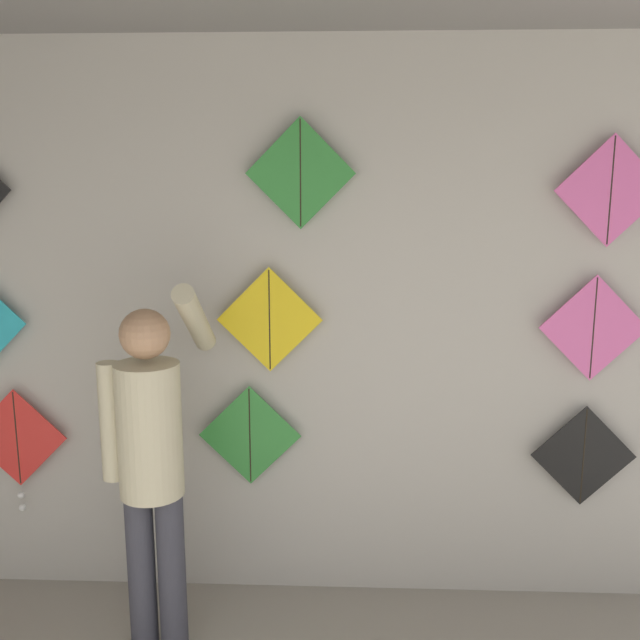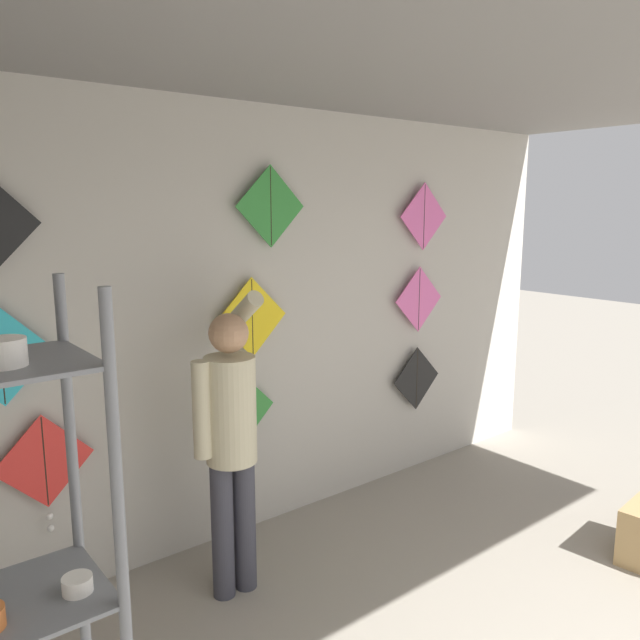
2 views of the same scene
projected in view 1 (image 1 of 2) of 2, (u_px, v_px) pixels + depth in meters
The scene contains 9 objects.
back_panel at pixel (284, 329), 3.56m from camera, with size 5.92×0.06×2.80m, color #BCB7AD.
shopkeeper at pixel (152, 454), 3.10m from camera, with size 0.44×0.59×1.72m.
kite_0 at pixel (17, 443), 3.65m from camera, with size 0.52×0.04×0.66m.
kite_1 at pixel (250, 435), 3.59m from camera, with size 0.52×0.01×0.52m.
kite_2 at pixel (583, 456), 3.54m from camera, with size 0.52×0.01×0.52m.
kite_4 at pixel (270, 320), 3.46m from camera, with size 0.52×0.01×0.52m.
kite_5 at pixel (593, 328), 3.41m from camera, with size 0.52×0.01×0.52m.
kite_7 at pixel (300, 173), 3.32m from camera, with size 0.52×0.01×0.52m.
kite_8 at pixel (611, 191), 3.28m from camera, with size 0.52×0.01×0.52m.
Camera 1 is at (0.33, -0.12, 2.16)m, focal length 40.00 mm.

